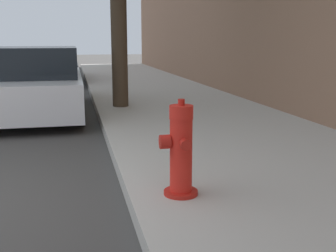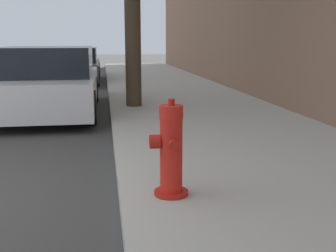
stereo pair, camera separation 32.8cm
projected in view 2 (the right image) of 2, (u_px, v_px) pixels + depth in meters
name	position (u px, v px, depth m)	size (l,w,h in m)	color
sidewalk_slab	(289.00, 183.00, 4.22)	(3.39, 40.00, 0.16)	#B7B2A8
fire_hydrant	(171.00, 152.00, 3.60)	(0.33, 0.34, 0.84)	red
parked_car_near	(49.00, 82.00, 8.53)	(1.89, 4.45, 1.34)	silver
parked_car_mid	(72.00, 65.00, 14.74)	(1.87, 4.56, 1.22)	#4C5156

